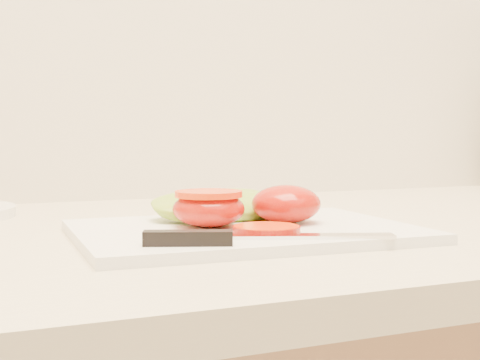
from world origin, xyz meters
name	(u,v)px	position (x,y,z in m)	size (l,w,h in m)	color
cutting_board	(244,231)	(-0.52, 1.59, 0.94)	(0.32, 0.23, 0.01)	white
tomato_half_dome	(286,204)	(-0.47, 1.60, 0.96)	(0.07, 0.07, 0.04)	#B6270B
tomato_half_cut	(209,207)	(-0.55, 1.60, 0.96)	(0.07, 0.07, 0.04)	#B6270B
tomato_slice_0	(266,229)	(-0.52, 1.54, 0.94)	(0.06, 0.06, 0.01)	#F7410B
lettuce_leaf_0	(209,207)	(-0.53, 1.66, 0.95)	(0.13, 0.09, 0.02)	#97BF32
lettuce_leaf_1	(243,205)	(-0.49, 1.66, 0.95)	(0.12, 0.09, 0.03)	#97BF32
knife	(237,237)	(-0.57, 1.51, 0.94)	(0.22, 0.07, 0.01)	silver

